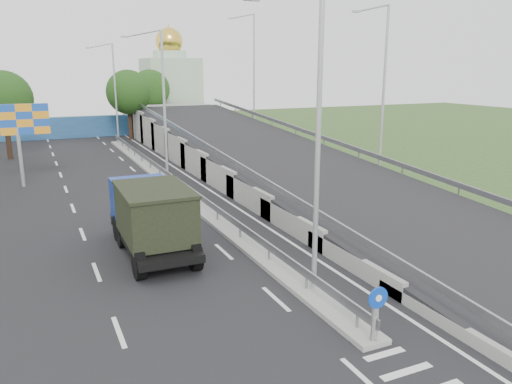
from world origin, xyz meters
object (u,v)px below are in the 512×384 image
lamp_post_near (313,129)px  sign_bollard (376,314)px  lamp_post_far (113,87)px  billboard (17,124)px  church (171,86)px  lamp_post_mid (161,97)px  dump_truck (151,214)px

lamp_post_near → sign_bollard: bearing=-91.6°
sign_bollard → lamp_post_far: bearing=89.9°
billboard → church: bearing=59.3°
lamp_post_mid → billboard: size_ratio=1.83×
sign_bollard → lamp_post_near: bearing=88.4°
billboard → dump_truck: 16.60m
sign_bollard → lamp_post_mid: lamp_post_mid is taller
billboard → dump_truck: billboard is taller
church → dump_truck: church is taller
sign_bollard → church: (10.00, 57.83, 4.28)m
lamp_post_near → dump_truck: bearing=122.6°
lamp_post_near → billboard: (-9.11, 22.00, -1.62)m
lamp_post_mid → church: 35.41m
lamp_post_mid → lamp_post_near: bearing=-90.0°
lamp_post_near → lamp_post_mid: size_ratio=1.00×
lamp_post_mid → billboard: (-9.11, 2.00, -1.62)m
lamp_post_near → dump_truck: (-4.08, 6.38, -4.12)m
dump_truck → lamp_post_far: bearing=83.8°
lamp_post_near → lamp_post_mid: 20.00m
lamp_post_mid → dump_truck: lamp_post_mid is taller
church → lamp_post_far: bearing=-125.2°
lamp_post_far → church: 17.15m
lamp_post_mid → dump_truck: bearing=-106.7°
lamp_post_far → dump_truck: (-4.08, -33.62, -4.12)m
church → billboard: (-19.00, -32.00, -1.12)m
dump_truck → lamp_post_near: bearing=-56.7°
lamp_post_near → dump_truck: lamp_post_near is taller
church → lamp_post_near: bearing=-100.4°
dump_truck → lamp_post_mid: bearing=74.0°
lamp_post_far → lamp_post_near: bearing=-90.0°
lamp_post_near → dump_truck: 8.62m
church → billboard: bearing=-120.7°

